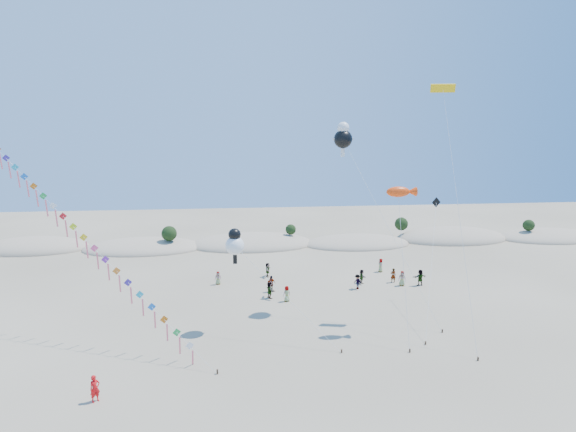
{
  "coord_description": "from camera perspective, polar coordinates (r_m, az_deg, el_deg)",
  "views": [
    {
      "loc": [
        -2.29,
        -26.18,
        17.57
      ],
      "look_at": [
        2.13,
        14.0,
        10.15
      ],
      "focal_mm": 30.0,
      "sensor_mm": 36.0,
      "label": 1
    }
  ],
  "objects": [
    {
      "name": "cartoon_kite_low",
      "position": [
        41.9,
        -6.32,
        -3.24
      ],
      "size": [
        9.14,
        6.74,
        9.06
      ],
      "color": "#3F2D1E",
      "rests_on": "ground"
    },
    {
      "name": "dark_kite",
      "position": [
        49.44,
        16.91,
        -1.93
      ],
      "size": [
        6.02,
        12.09,
        10.5
      ],
      "color": "#3F2D1E",
      "rests_on": "ground"
    },
    {
      "name": "flyer_foreground",
      "position": [
        35.44,
        -21.91,
        -18.45
      ],
      "size": [
        0.79,
        0.76,
        1.82
      ],
      "primitive_type": "imported",
      "rotation": [
        0.0,
        0.0,
        0.69
      ],
      "color": "red",
      "rests_on": "ground"
    },
    {
      "name": "dune_ridge",
      "position": [
        73.5,
        -3.49,
        -3.36
      ],
      "size": [
        145.3,
        11.49,
        5.57
      ],
      "color": "tan",
      "rests_on": "ground"
    },
    {
      "name": "ground",
      "position": [
        31.61,
        -1.16,
        -23.37
      ],
      "size": [
        160.0,
        160.0,
        0.0
      ],
      "primitive_type": "plane",
      "color": "#83745B",
      "rests_on": "ground"
    },
    {
      "name": "fish_kite",
      "position": [
        42.38,
        13.3,
        2.77
      ],
      "size": [
        2.63,
        5.78,
        12.64
      ],
      "color": "#3F2D1E",
      "rests_on": "ground"
    },
    {
      "name": "parafoil_kite",
      "position": [
        47.33,
        17.95,
        13.67
      ],
      "size": [
        2.24,
        11.56,
        21.54
      ],
      "color": "#3F2D1E",
      "rests_on": "ground"
    },
    {
      "name": "kite_train",
      "position": [
        44.09,
        -23.97,
        -1.4
      ],
      "size": [
        22.69,
        16.11,
        18.15
      ],
      "color": "#3F2D1E",
      "rests_on": "ground"
    },
    {
      "name": "cartoon_kite_high",
      "position": [
        46.91,
        6.56,
        9.28
      ],
      "size": [
        8.4,
        9.02,
        18.15
      ],
      "color": "#3F2D1E",
      "rests_on": "ground"
    },
    {
      "name": "beachgoers",
      "position": [
        54.73,
        5.44,
        -7.43
      ],
      "size": [
        24.02,
        9.81,
        1.86
      ],
      "color": "slate",
      "rests_on": "ground"
    }
  ]
}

